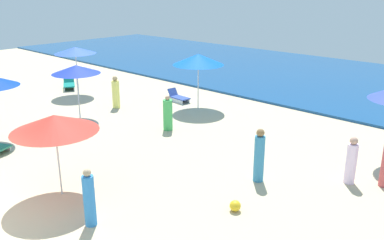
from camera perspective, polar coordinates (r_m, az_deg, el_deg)
name	(u,v)px	position (r m, az deg, el deg)	size (l,w,h in m)	color
ocean	(351,82)	(27.83, 21.11, 4.87)	(60.00, 15.06, 0.12)	navy
umbrella_1	(75,50)	(23.78, -15.85, 9.24)	(2.25, 2.25, 2.65)	silver
lounge_chair_1_0	(69,84)	(25.63, -16.63, 4.78)	(1.58, 1.28, 0.76)	silver
umbrella_2	(54,123)	(12.13, -18.49, -0.42)	(2.45, 2.45, 2.46)	silver
umbrella_3	(76,69)	(19.35, -15.74, 6.74)	(2.17, 2.17, 2.47)	silver
umbrella_7	(198,59)	(20.13, 0.87, 8.37)	(2.50, 2.50, 2.72)	silver
lounge_chair_7_0	(178,97)	(21.84, -1.93, 3.18)	(1.30, 0.65, 0.63)	silver
beachgoer_1	(259,156)	(13.00, 9.27, -5.00)	(0.46, 0.46, 1.73)	teal
beachgoer_2	(89,199)	(10.92, -14.02, -10.55)	(0.41, 0.41, 1.58)	#3386DB
beachgoer_3	(116,93)	(20.93, -10.49, 3.68)	(0.50, 0.50, 1.62)	#F9F471
beachgoer_4	(351,162)	(13.65, 21.15, -5.38)	(0.44, 0.44, 1.52)	white
beachgoer_5	(168,114)	(17.42, -3.37, 0.79)	(0.51, 0.51, 1.51)	#45B95C
beach_ball_1	(235,206)	(11.54, 5.99, -11.71)	(0.31, 0.31, 0.31)	yellow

